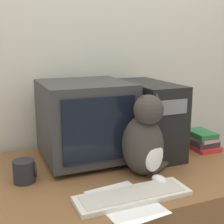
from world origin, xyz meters
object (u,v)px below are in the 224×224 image
object	(u,v)px
keyboard	(133,195)
pen	(102,195)
cat	(145,141)
mug	(25,171)
book_stack	(200,140)
computer_tower	(148,118)
crt_monitor	(85,120)

from	to	relation	value
keyboard	pen	size ratio (longest dim) A/B	3.45
cat	pen	size ratio (longest dim) A/B	2.86
keyboard	pen	bearing A→B (deg)	150.25
cat	mug	xyz separation A→B (m)	(-0.51, 0.13, -0.11)
keyboard	book_stack	bearing A→B (deg)	31.49
keyboard	mug	xyz separation A→B (m)	(-0.37, 0.31, 0.04)
cat	mug	bearing A→B (deg)	155.84
book_stack	pen	distance (m)	0.79
mug	computer_tower	bearing A→B (deg)	11.34
crt_monitor	mug	world-z (taller)	crt_monitor
crt_monitor	pen	bearing A→B (deg)	-99.02
crt_monitor	cat	distance (m)	0.34
pen	cat	bearing A→B (deg)	24.71
book_stack	pen	xyz separation A→B (m)	(-0.72, -0.32, -0.04)
keyboard	cat	world-z (taller)	cat
computer_tower	pen	size ratio (longest dim) A/B	3.60
cat	book_stack	world-z (taller)	cat
mug	book_stack	bearing A→B (deg)	4.07
cat	mug	size ratio (longest dim) A/B	3.83
computer_tower	book_stack	world-z (taller)	computer_tower
book_stack	mug	size ratio (longest dim) A/B	2.20
computer_tower	book_stack	xyz separation A→B (m)	(0.31, -0.06, -0.14)
book_stack	crt_monitor	bearing A→B (deg)	172.55
computer_tower	mug	world-z (taller)	computer_tower
mug	pen	bearing A→B (deg)	-43.24
crt_monitor	mug	xyz separation A→B (m)	(-0.32, -0.16, -0.16)
mug	crt_monitor	bearing A→B (deg)	25.56
crt_monitor	book_stack	xyz separation A→B (m)	(0.65, -0.09, -0.16)
computer_tower	pen	xyz separation A→B (m)	(-0.41, -0.38, -0.19)
pen	book_stack	bearing A→B (deg)	23.68
book_stack	mug	distance (m)	0.98
cat	computer_tower	bearing A→B (deg)	48.99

